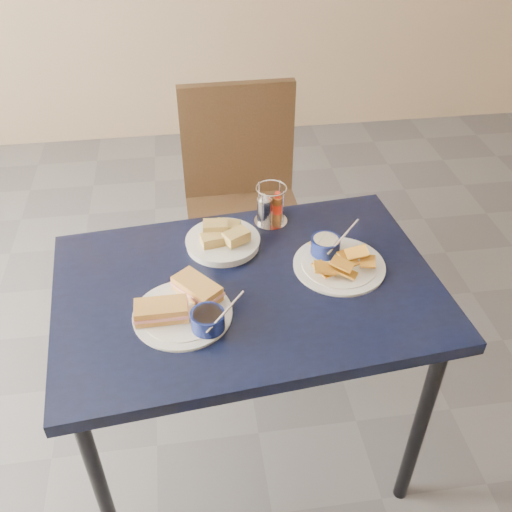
{
  "coord_description": "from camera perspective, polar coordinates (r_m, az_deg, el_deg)",
  "views": [
    {
      "loc": [
        -0.19,
        -1.23,
        1.84
      ],
      "look_at": [
        -0.0,
        0.03,
        0.82
      ],
      "focal_mm": 40.0,
      "sensor_mm": 36.0,
      "label": 1
    }
  ],
  "objects": [
    {
      "name": "plantain_plate",
      "position": [
        1.73,
        7.89,
        -0.21
      ],
      "size": [
        0.28,
        0.28,
        0.12
      ],
      "color": "white",
      "rests_on": "dining_table"
    },
    {
      "name": "bread_basket",
      "position": [
        1.78,
        -3.32,
        1.69
      ],
      "size": [
        0.23,
        0.23,
        0.07
      ],
      "color": "white",
      "rests_on": "dining_table"
    },
    {
      "name": "condiment_caddy",
      "position": [
        1.86,
        1.35,
        4.86
      ],
      "size": [
        0.11,
        0.11,
        0.14
      ],
      "color": "silver",
      "rests_on": "dining_table"
    },
    {
      "name": "sandwich_plate",
      "position": [
        1.55,
        -7.01,
        -5.19
      ],
      "size": [
        0.3,
        0.28,
        0.12
      ],
      "color": "white",
      "rests_on": "dining_table"
    },
    {
      "name": "dining_table",
      "position": [
        1.7,
        -0.81,
        -4.74
      ],
      "size": [
        1.16,
        0.83,
        0.75
      ],
      "color": "black",
      "rests_on": "ground"
    },
    {
      "name": "chair_far",
      "position": [
        2.4,
        -1.39,
        6.52
      ],
      "size": [
        0.47,
        0.45,
        0.99
      ],
      "color": "black",
      "rests_on": "ground"
    },
    {
      "name": "ground",
      "position": [
        2.22,
        0.26,
        -17.28
      ],
      "size": [
        6.0,
        6.0,
        0.0
      ],
      "primitive_type": "plane",
      "color": "#4D4D52",
      "rests_on": "ground"
    }
  ]
}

